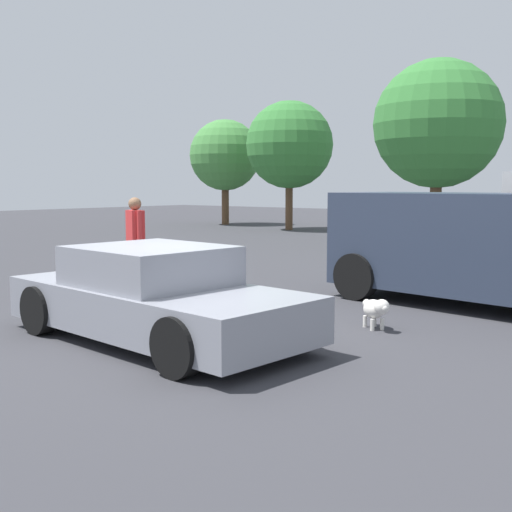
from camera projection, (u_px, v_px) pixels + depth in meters
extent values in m
plane|color=#38383D|center=(171.00, 337.00, 8.27)|extent=(80.00, 80.00, 0.00)
cube|color=gray|center=(156.00, 307.00, 8.02)|extent=(4.34, 2.09, 0.54)
cube|color=gray|center=(151.00, 265.00, 8.03)|extent=(1.89, 1.76, 0.49)
cube|color=slate|center=(195.00, 271.00, 7.46)|extent=(0.18, 1.50, 0.41)
cube|color=slate|center=(112.00, 260.00, 8.60)|extent=(0.18, 1.50, 0.41)
cylinder|color=black|center=(285.00, 322.00, 7.68)|extent=(0.66, 0.27, 0.64)
cylinder|color=black|center=(177.00, 347.00, 6.48)|extent=(0.66, 0.27, 0.64)
cylinder|color=black|center=(142.00, 294.00, 9.59)|extent=(0.66, 0.27, 0.64)
cylinder|color=black|center=(39.00, 310.00, 8.39)|extent=(0.66, 0.27, 0.64)
ellipsoid|color=white|center=(374.00, 309.00, 8.72)|extent=(0.45, 0.42, 0.26)
sphere|color=white|center=(382.00, 307.00, 8.48)|extent=(0.21, 0.21, 0.21)
sphere|color=white|center=(384.00, 309.00, 8.41)|extent=(0.09, 0.09, 0.09)
cylinder|color=white|center=(382.00, 324.00, 8.65)|extent=(0.06, 0.06, 0.16)
cylinder|color=white|center=(372.00, 325.00, 8.61)|extent=(0.06, 0.06, 0.16)
cylinder|color=white|center=(375.00, 321.00, 8.87)|extent=(0.06, 0.06, 0.16)
cylinder|color=white|center=(365.00, 321.00, 8.83)|extent=(0.06, 0.06, 0.16)
sphere|color=white|center=(367.00, 303.00, 8.93)|extent=(0.12, 0.12, 0.12)
cube|color=#2D384C|center=(479.00, 243.00, 10.24)|extent=(4.88, 2.41, 1.58)
cube|color=slate|center=(361.00, 216.00, 11.83)|extent=(0.23, 1.60, 0.63)
cylinder|color=black|center=(356.00, 276.00, 10.91)|extent=(0.82, 0.34, 0.80)
cylinder|color=black|center=(412.00, 267.00, 12.17)|extent=(0.82, 0.34, 0.80)
cylinder|color=black|center=(138.00, 268.00, 11.78)|extent=(0.13, 0.13, 0.87)
cylinder|color=black|center=(135.00, 267.00, 11.93)|extent=(0.13, 0.13, 0.87)
cube|color=red|center=(135.00, 227.00, 11.77)|extent=(0.46, 0.38, 0.62)
cylinder|color=red|center=(139.00, 231.00, 11.57)|extent=(0.09, 0.09, 0.73)
cylinder|color=red|center=(131.00, 229.00, 11.98)|extent=(0.09, 0.09, 0.73)
sphere|color=#936B4C|center=(135.00, 204.00, 11.72)|extent=(0.24, 0.24, 0.24)
cylinder|color=brown|center=(225.00, 203.00, 31.86)|extent=(0.36, 0.36, 2.12)
sphere|color=#478C42|center=(225.00, 155.00, 31.60)|extent=(3.49, 3.49, 3.49)
cylinder|color=brown|center=(289.00, 204.00, 27.99)|extent=(0.32, 0.32, 2.28)
sphere|color=#387F38|center=(289.00, 145.00, 27.71)|extent=(3.77, 3.77, 3.77)
cylinder|color=brown|center=(435.00, 209.00, 20.81)|extent=(0.37, 0.37, 2.36)
sphere|color=#387F38|center=(438.00, 124.00, 20.51)|extent=(4.11, 4.11, 4.11)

